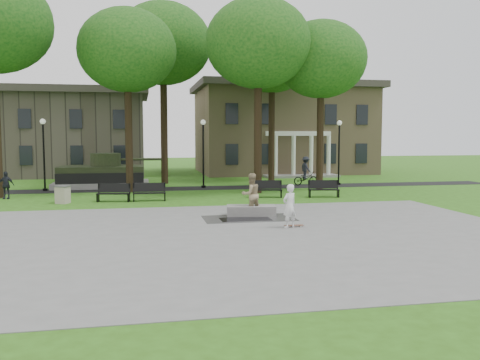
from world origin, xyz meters
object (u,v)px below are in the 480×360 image
object	(u,v)px
concrete_block	(251,210)
friend_watching	(251,194)
skateboarder	(289,206)
cyclist	(306,173)
trash_bin	(63,194)
park_bench_0	(113,192)

from	to	relation	value
concrete_block	friend_watching	size ratio (longest dim) A/B	1.14
concrete_block	friend_watching	world-z (taller)	friend_watching
concrete_block	skateboarder	world-z (taller)	skateboarder
cyclist	trash_bin	distance (m)	17.52
concrete_block	friend_watching	bearing A→B (deg)	-173.70
park_bench_0	concrete_block	bearing A→B (deg)	-33.52
skateboarder	cyclist	world-z (taller)	cyclist
friend_watching	park_bench_0	distance (m)	9.00
skateboarder	trash_bin	distance (m)	13.59
cyclist	trash_bin	world-z (taller)	cyclist
park_bench_0	trash_bin	distance (m)	2.65
concrete_block	skateboarder	distance (m)	3.47
skateboarder	friend_watching	distance (m)	3.41
cyclist	park_bench_0	bearing A→B (deg)	107.45
friend_watching	trash_bin	bearing A→B (deg)	-50.83
friend_watching	trash_bin	xyz separation A→B (m)	(-9.03, 6.05, -0.50)
friend_watching	skateboarder	bearing A→B (deg)	86.86
park_bench_0	cyclist	bearing A→B (deg)	37.93
concrete_block	cyclist	xyz separation A→B (m)	(6.99, 13.10, 0.62)
park_bench_0	trash_bin	bearing A→B (deg)	-163.27
concrete_block	trash_bin	bearing A→B (deg)	146.23
cyclist	park_bench_0	distance (m)	15.02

